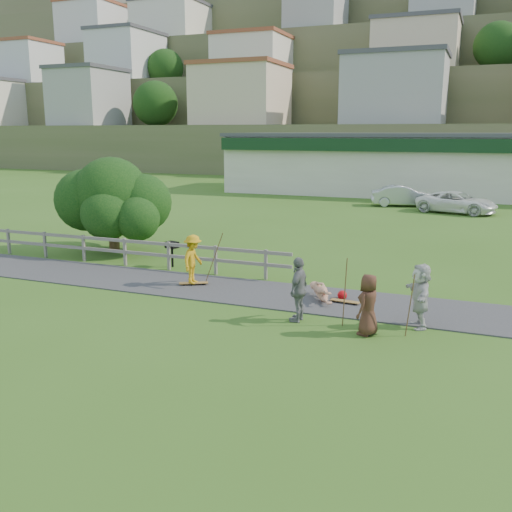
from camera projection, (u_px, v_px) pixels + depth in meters
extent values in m
plane|color=#37631C|center=(171.00, 298.00, 18.34)|extent=(260.00, 260.00, 0.00)
cube|color=#333335|center=(193.00, 286.00, 19.70)|extent=(34.00, 3.00, 0.04)
cube|color=#6A655D|center=(9.00, 241.00, 24.83)|extent=(0.10, 0.10, 1.10)
cube|color=#6A655D|center=(45.00, 245.00, 24.11)|extent=(0.10, 0.10, 1.10)
cube|color=#6A655D|center=(84.00, 248.00, 23.39)|extent=(0.10, 0.10, 1.10)
cube|color=#6A655D|center=(125.00, 252.00, 22.66)|extent=(0.10, 0.10, 1.10)
cube|color=#6A655D|center=(169.00, 256.00, 21.94)|extent=(0.10, 0.10, 1.10)
cube|color=#6A655D|center=(216.00, 260.00, 21.22)|extent=(0.10, 0.10, 1.10)
cube|color=#6A655D|center=(266.00, 265.00, 20.50)|extent=(0.10, 0.10, 1.10)
cube|color=#6A655D|center=(114.00, 240.00, 22.75)|extent=(15.00, 0.08, 0.12)
cube|color=#6A655D|center=(114.00, 251.00, 22.85)|extent=(15.00, 0.08, 0.12)
cube|color=beige|center=(421.00, 166.00, 48.14)|extent=(32.00, 10.00, 4.80)
cube|color=#123419|center=(415.00, 145.00, 43.04)|extent=(32.00, 0.60, 1.00)
cube|color=#47474C|center=(423.00, 135.00, 47.59)|extent=(32.50, 10.50, 0.30)
cube|color=#545D36|center=(404.00, 151.00, 67.61)|extent=(220.00, 14.00, 6.00)
cube|color=silver|center=(407.00, 94.00, 66.21)|extent=(10.00, 9.00, 7.00)
cube|color=#47474C|center=(409.00, 60.00, 65.41)|extent=(10.40, 9.40, 0.50)
cube|color=#545D36|center=(418.00, 122.00, 78.65)|extent=(220.00, 14.00, 13.00)
cube|color=silver|center=(423.00, 46.00, 76.51)|extent=(10.00, 9.00, 7.00)
cube|color=#47474C|center=(425.00, 16.00, 75.70)|extent=(10.40, 9.40, 0.50)
cube|color=#545D36|center=(429.00, 97.00, 89.59)|extent=(220.00, 14.00, 21.00)
cube|color=silver|center=(435.00, 2.00, 86.59)|extent=(10.00, 9.00, 7.00)
cube|color=#545D36|center=(438.00, 75.00, 100.42)|extent=(220.00, 14.00, 30.00)
cube|color=#545D36|center=(445.00, 54.00, 112.05)|extent=(220.00, 14.00, 40.00)
imported|color=gold|center=(193.00, 262.00, 19.58)|extent=(0.66, 1.11, 1.70)
imported|color=tan|center=(321.00, 291.00, 17.98)|extent=(1.61, 1.18, 0.60)
imported|color=slate|center=(299.00, 289.00, 15.93)|extent=(0.50, 1.10, 1.84)
imported|color=#4C2B1E|center=(368.00, 305.00, 14.86)|extent=(0.73, 0.92, 1.64)
imported|color=beige|center=(420.00, 296.00, 15.41)|extent=(1.01, 1.74, 1.79)
imported|color=#BABBC2|center=(403.00, 196.00, 40.63)|extent=(4.70, 2.58, 1.47)
imported|color=white|center=(457.00, 202.00, 37.20)|extent=(5.48, 3.56, 1.40)
sphere|color=#B30A0F|center=(342.00, 295.00, 18.11)|extent=(0.31, 0.31, 0.31)
cylinder|color=brown|center=(214.00, 257.00, 19.69)|extent=(0.03, 0.03, 2.00)
cylinder|color=brown|center=(345.00, 292.00, 15.51)|extent=(0.03, 0.03, 1.92)
cylinder|color=brown|center=(410.00, 305.00, 14.71)|extent=(0.03, 0.03, 1.69)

